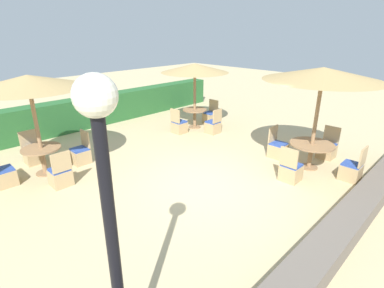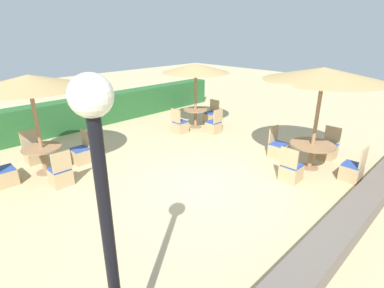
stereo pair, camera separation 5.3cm
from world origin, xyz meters
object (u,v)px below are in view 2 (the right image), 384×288
(parasol_back_left, at_px, (29,82))
(round_table_back_right, at_px, (195,114))
(lamp_post, at_px, (102,185))
(patio_chair_back_left_east, at_px, (81,154))
(patio_chair_back_right_south, at_px, (214,126))
(parasol_front_right, at_px, (324,74))
(patio_chair_front_right_north, at_px, (278,149))
(round_table_back_left, at_px, (43,153))
(patio_chair_back_left_west, at_px, (4,175))
(parasol_back_right, at_px, (196,68))
(round_table_front_right, at_px, (312,149))
(patio_chair_front_right_south, at_px, (352,171))
(patio_chair_front_right_west, at_px, (291,171))
(patio_chair_back_left_north, at_px, (34,154))
(patio_chair_back_left_south, at_px, (61,175))
(patio_chair_back_right_east, at_px, (211,117))
(patio_chair_front_right_east, at_px, (328,150))
(patio_chair_back_right_west, at_px, (180,126))

(parasol_back_left, height_order, round_table_back_right, parasol_back_left)
(lamp_post, bearing_deg, patio_chair_back_left_east, 68.17)
(round_table_back_right, height_order, patio_chair_back_right_south, patio_chair_back_right_south)
(parasol_front_right, xyz_separation_m, patio_chair_front_right_north, (0.04, 1.02, -2.30))
(round_table_back_left, bearing_deg, patio_chair_back_left_west, 179.11)
(parasol_back_right, distance_m, patio_chair_front_right_north, 4.30)
(patio_chair_back_left_east, xyz_separation_m, parasol_back_right, (4.69, 0.00, 2.00))
(patio_chair_back_left_west, height_order, patio_chair_back_right_south, same)
(patio_chair_back_right_south, relative_size, round_table_front_right, 0.79)
(patio_chair_front_right_north, bearing_deg, parasol_back_left, -35.79)
(round_table_back_left, relative_size, patio_chair_back_left_west, 1.05)
(parasol_front_right, height_order, patio_chair_front_right_south, parasol_front_right)
(patio_chair_back_left_west, bearing_deg, patio_chair_front_right_west, 46.74)
(patio_chair_back_left_east, xyz_separation_m, patio_chair_back_left_north, (-0.95, 0.98, 0.00))
(patio_chair_back_left_south, distance_m, round_table_back_right, 5.74)
(patio_chair_back_left_west, height_order, round_table_back_right, patio_chair_back_left_west)
(patio_chair_back_left_south, xyz_separation_m, parasol_front_right, (5.27, -3.90, 2.30))
(parasol_front_right, distance_m, patio_chair_front_right_south, 2.54)
(patio_chair_back_right_east, xyz_separation_m, round_table_front_right, (-1.26, -4.77, 0.32))
(lamp_post, height_order, patio_chair_back_left_north, lamp_post)
(patio_chair_back_left_west, distance_m, patio_chair_front_right_east, 8.81)
(parasol_back_left, height_order, patio_chair_back_right_south, parasol_back_left)
(parasol_back_right, relative_size, round_table_front_right, 2.12)
(patio_chair_front_right_west, bearing_deg, patio_chair_back_left_west, -133.26)
(round_table_front_right, height_order, patio_chair_front_right_south, patio_chair_front_right_south)
(patio_chair_back_left_north, xyz_separation_m, patio_chair_front_right_east, (6.30, -5.85, 0.00))
(parasol_front_right, xyz_separation_m, round_table_front_right, (-0.00, 0.00, -1.99))
(patio_chair_back_left_west, xyz_separation_m, patio_chair_front_right_north, (6.29, -3.86, 0.00))
(patio_chair_back_right_west, xyz_separation_m, round_table_front_right, (0.50, -4.76, 0.32))
(patio_chair_back_right_west, height_order, patio_chair_front_right_west, same)
(round_table_back_left, bearing_deg, parasol_front_right, -42.58)
(patio_chair_front_right_east, bearing_deg, patio_chair_back_left_south, 57.94)
(round_table_back_right, bearing_deg, patio_chair_back_left_north, 170.18)
(patio_chair_back_left_west, bearing_deg, parasol_back_right, 89.39)
(parasol_front_right, relative_size, patio_chair_front_right_south, 3.19)
(patio_chair_back_right_east, bearing_deg, round_table_back_right, 86.80)
(patio_chair_front_right_west, bearing_deg, parasol_back_right, 163.06)
(patio_chair_back_left_west, bearing_deg, round_table_back_left, 89.11)
(lamp_post, xyz_separation_m, patio_chair_back_right_west, (6.07, 5.60, -2.09))
(round_table_back_right, bearing_deg, patio_chair_front_right_north, -95.22)
(patio_chair_back_left_west, relative_size, patio_chair_front_right_east, 1.00)
(lamp_post, distance_m, patio_chair_back_left_north, 7.08)
(parasol_back_right, relative_size, patio_chair_back_right_west, 2.69)
(lamp_post, xyz_separation_m, parasol_front_right, (6.57, 0.84, 0.21))
(parasol_back_right, xyz_separation_m, patio_chair_front_right_south, (-0.34, -5.89, -2.00))
(patio_chair_back_left_east, height_order, patio_chair_back_right_south, same)
(parasol_front_right, distance_m, patio_chair_front_right_west, 2.54)
(patio_chair_back_left_north, bearing_deg, patio_chair_front_right_south, 127.70)
(parasol_back_left, relative_size, patio_chair_back_right_south, 2.89)
(patio_chair_back_left_north, distance_m, patio_chair_back_right_west, 4.87)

